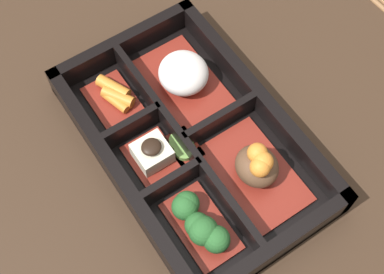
% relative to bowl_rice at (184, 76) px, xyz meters
% --- Properties ---
extents(ground_plane, '(3.00, 3.00, 0.00)m').
position_rel_bowl_rice_xyz_m(ground_plane, '(0.07, -0.04, -0.03)').
color(ground_plane, '#382619').
extents(bento_base, '(0.31, 0.20, 0.01)m').
position_rel_bowl_rice_xyz_m(bento_base, '(0.07, -0.04, -0.02)').
color(bento_base, black).
rests_on(bento_base, ground_plane).
extents(bento_rim, '(0.31, 0.20, 0.04)m').
position_rel_bowl_rice_xyz_m(bento_rim, '(0.07, -0.04, -0.01)').
color(bento_rim, black).
rests_on(bento_rim, ground_plane).
extents(bowl_rice, '(0.12, 0.07, 0.04)m').
position_rel_bowl_rice_xyz_m(bowl_rice, '(0.00, 0.00, 0.00)').
color(bowl_rice, maroon).
rests_on(bowl_rice, bento_base).
extents(bowl_stew, '(0.12, 0.07, 0.06)m').
position_rel_bowl_rice_xyz_m(bowl_stew, '(0.14, -0.00, 0.00)').
color(bowl_stew, maroon).
rests_on(bowl_stew, bento_base).
extents(bowl_carrots, '(0.07, 0.05, 0.02)m').
position_rel_bowl_rice_xyz_m(bowl_carrots, '(-0.03, -0.08, -0.01)').
color(bowl_carrots, maroon).
rests_on(bowl_carrots, bento_base).
extents(bowl_tofu, '(0.06, 0.05, 0.03)m').
position_rel_bowl_rice_xyz_m(bowl_tofu, '(0.06, -0.08, -0.01)').
color(bowl_tofu, maroon).
rests_on(bowl_tofu, bento_base).
extents(bowl_greens, '(0.09, 0.05, 0.04)m').
position_rel_bowl_rice_xyz_m(bowl_greens, '(0.16, -0.08, -0.00)').
color(bowl_greens, maroon).
rests_on(bowl_greens, bento_base).
extents(bowl_pickles, '(0.04, 0.03, 0.01)m').
position_rel_bowl_rice_xyz_m(bowl_pickles, '(0.07, -0.05, -0.01)').
color(bowl_pickles, maroon).
rests_on(bowl_pickles, bento_base).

